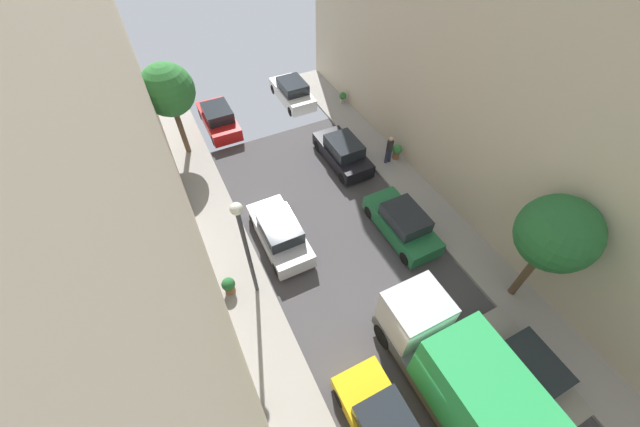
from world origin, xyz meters
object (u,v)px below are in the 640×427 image
(parked_car_left_3, at_px, (280,233))
(street_tree_2, at_px, (168,90))
(parked_car_right_1, at_px, (524,368))
(potted_plant_2, at_px, (229,285))
(delivery_truck, at_px, (464,382))
(lamp_post, at_px, (244,239))
(street_tree_1, at_px, (557,234))
(pedestrian, at_px, (389,149))
(parked_car_right_4, at_px, (292,92))
(potted_plant_1, at_px, (343,97))
(parked_car_right_2, at_px, (402,223))
(parked_car_right_3, at_px, (343,152))
(potted_plant_0, at_px, (397,151))
(parked_car_left_4, at_px, (219,119))

(parked_car_left_3, height_order, street_tree_2, street_tree_2)
(parked_car_right_1, xyz_separation_m, potted_plant_2, (-8.33, 7.91, -0.12))
(delivery_truck, relative_size, lamp_post, 1.23)
(lamp_post, bearing_deg, street_tree_1, -26.92)
(pedestrian, relative_size, street_tree_1, 0.32)
(parked_car_right_1, relative_size, street_tree_1, 0.78)
(parked_car_right_4, height_order, delivery_truck, delivery_truck)
(pedestrian, relative_size, potted_plant_1, 2.31)
(pedestrian, distance_m, potted_plant_2, 11.35)
(parked_car_right_2, bearing_deg, pedestrian, 63.82)
(delivery_truck, distance_m, potted_plant_1, 18.98)
(parked_car_right_2, height_order, street_tree_2, street_tree_2)
(parked_car_left_3, distance_m, parked_car_right_3, 6.61)
(parked_car_right_1, height_order, potted_plant_0, parked_car_right_1)
(parked_car_right_3, relative_size, parked_car_right_4, 1.00)
(parked_car_left_3, bearing_deg, potted_plant_2, -152.59)
(delivery_truck, distance_m, potted_plant_2, 9.40)
(parked_car_right_4, relative_size, delivery_truck, 0.64)
(parked_car_right_2, xyz_separation_m, pedestrian, (2.25, 4.57, 0.35))
(parked_car_left_3, relative_size, street_tree_2, 0.79)
(parked_car_left_3, bearing_deg, parked_car_right_2, -20.60)
(pedestrian, xyz_separation_m, lamp_post, (-9.55, -4.50, 2.61))
(parked_car_right_2, bearing_deg, parked_car_right_1, -90.00)
(street_tree_1, xyz_separation_m, lamp_post, (-9.64, 4.90, -0.42))
(street_tree_2, bearing_deg, pedestrian, -31.12)
(parked_car_right_1, bearing_deg, potted_plant_1, 81.05)
(potted_plant_2, bearing_deg, delivery_truck, -52.85)
(parked_car_left_4, xyz_separation_m, street_tree_2, (-2.38, -1.54, 3.37))
(street_tree_2, relative_size, potted_plant_2, 6.51)
(parked_car_left_4, bearing_deg, parked_car_right_1, -74.58)
(parked_car_right_3, height_order, potted_plant_2, parked_car_right_3)
(potted_plant_1, bearing_deg, lamp_post, -132.66)
(parked_car_right_4, height_order, potted_plant_0, parked_car_right_4)
(parked_car_left_4, relative_size, street_tree_2, 0.79)
(parked_car_left_3, relative_size, street_tree_1, 0.78)
(parked_car_right_2, bearing_deg, parked_car_left_3, 159.40)
(parked_car_left_3, bearing_deg, lamp_post, -134.10)
(potted_plant_0, relative_size, potted_plant_2, 1.09)
(parked_car_right_2, height_order, potted_plant_2, parked_car_right_2)
(parked_car_right_1, height_order, lamp_post, lamp_post)
(parked_car_right_4, distance_m, potted_plant_0, 8.82)
(parked_car_right_2, xyz_separation_m, parked_car_right_4, (0.00, 13.00, 0.00))
(parked_car_right_3, height_order, delivery_truck, delivery_truck)
(potted_plant_2, height_order, lamp_post, lamp_post)
(delivery_truck, bearing_deg, parked_car_right_3, 78.07)
(parked_car_right_4, distance_m, delivery_truck, 20.14)
(parked_car_right_1, distance_m, potted_plant_0, 12.39)
(parked_car_right_4, distance_m, street_tree_2, 8.80)
(parked_car_right_2, height_order, street_tree_1, street_tree_1)
(pedestrian, height_order, street_tree_1, street_tree_1)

